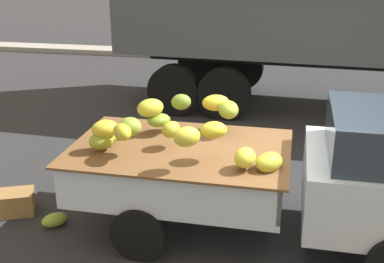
{
  "coord_description": "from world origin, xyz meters",
  "views": [
    {
      "loc": [
        -0.07,
        -5.58,
        3.41
      ],
      "look_at": [
        -1.12,
        -0.1,
        1.29
      ],
      "focal_mm": 46.27,
      "sensor_mm": 36.0,
      "label": 1
    }
  ],
  "objects": [
    {
      "name": "produce_crate",
      "position": [
        -3.53,
        -0.27,
        0.16
      ],
      "size": [
        0.62,
        0.53,
        0.31
      ],
      "primitive_type": "cube",
      "rotation": [
        0.0,
        0.0,
        0.39
      ],
      "color": "olive",
      "rests_on": "ground"
    },
    {
      "name": "pickup_truck",
      "position": [
        0.54,
        -0.15,
        0.89
      ],
      "size": [
        4.73,
        1.87,
        1.7
      ],
      "rotation": [
        0.0,
        0.0,
        -0.02
      ],
      "color": "silver",
      "rests_on": "ground"
    },
    {
      "name": "ground",
      "position": [
        0.0,
        0.0,
        0.0
      ],
      "size": [
        220.0,
        220.0,
        0.0
      ],
      "primitive_type": "plane",
      "color": "#28282B"
    },
    {
      "name": "curb_strip",
      "position": [
        0.0,
        10.0,
        0.08
      ],
      "size": [
        80.0,
        0.8,
        0.16
      ],
      "primitive_type": "cube",
      "color": "gray",
      "rests_on": "ground"
    },
    {
      "name": "fallen_banana_bunch_near_tailgate",
      "position": [
        -2.86,
        -0.48,
        0.09
      ],
      "size": [
        0.38,
        0.38,
        0.18
      ],
      "primitive_type": "ellipsoid",
      "rotation": [
        0.0,
        0.0,
        3.9
      ],
      "color": "#8CA431",
      "rests_on": "ground"
    }
  ]
}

